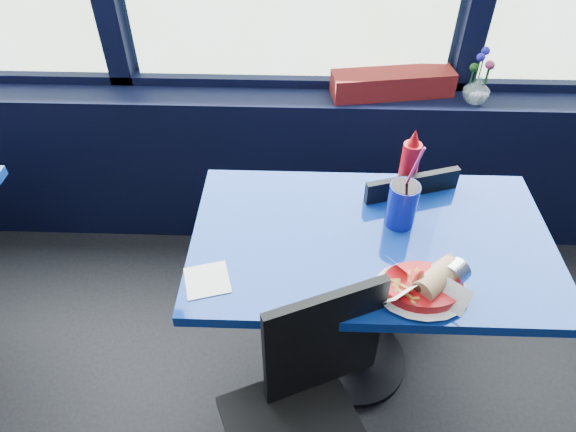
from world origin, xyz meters
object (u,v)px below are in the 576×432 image
object	(u,v)px
chair_near_back	(404,229)
ketchup_bottle	(410,163)
flower_vase	(478,86)
near_table	(366,273)
chair_near_front	(307,400)
planter_box	(393,83)
food_basket	(424,286)
soda_cup	(402,204)

from	to	relation	value
chair_near_back	ketchup_bottle	world-z (taller)	ketchup_bottle
flower_vase	near_table	bearing A→B (deg)	-122.07
chair_near_back	flower_vase	xyz separation A→B (m)	(0.32, 0.49, 0.40)
near_table	ketchup_bottle	bearing A→B (deg)	61.95
chair_near_front	flower_vase	xyz separation A→B (m)	(0.72, 1.27, 0.37)
chair_near_front	planter_box	xyz separation A→B (m)	(0.36, 1.32, 0.35)
chair_near_front	food_basket	size ratio (longest dim) A/B	2.88
near_table	planter_box	bearing A→B (deg)	79.91
soda_cup	chair_near_back	bearing A→B (deg)	69.63
chair_near_front	food_basket	bearing A→B (deg)	9.95
food_basket	ketchup_bottle	world-z (taller)	ketchup_bottle
chair_near_back	food_basket	world-z (taller)	food_basket
near_table	chair_near_front	world-z (taller)	chair_near_front
chair_near_front	chair_near_back	size ratio (longest dim) A/B	1.04
chair_near_back	planter_box	distance (m)	0.66
chair_near_front	planter_box	world-z (taller)	planter_box
near_table	ketchup_bottle	xyz separation A→B (m)	(0.15, 0.28, 0.29)
chair_near_back	ketchup_bottle	size ratio (longest dim) A/B	3.38
near_table	food_basket	xyz separation A→B (m)	(0.13, -0.23, 0.22)
food_basket	near_table	bearing A→B (deg)	100.32
chair_near_front	soda_cup	size ratio (longest dim) A/B	2.57
chair_near_back	flower_vase	size ratio (longest dim) A/B	3.41
chair_near_back	food_basket	distance (m)	0.64
food_basket	flower_vase	bearing A→B (deg)	50.91
chair_near_back	food_basket	size ratio (longest dim) A/B	2.76
chair_near_front	food_basket	xyz separation A→B (m)	(0.34, 0.22, 0.28)
near_table	soda_cup	bearing A→B (deg)	37.84
soda_cup	near_table	bearing A→B (deg)	-142.16
soda_cup	flower_vase	bearing A→B (deg)	60.81
chair_near_back	soda_cup	distance (m)	0.45
planter_box	soda_cup	distance (m)	0.80
near_table	ketchup_bottle	distance (m)	0.43
flower_vase	ketchup_bottle	world-z (taller)	flower_vase
chair_near_back	soda_cup	world-z (taller)	soda_cup
chair_near_front	chair_near_back	world-z (taller)	chair_near_front
planter_box	flower_vase	bearing A→B (deg)	-17.80
near_table	chair_near_back	distance (m)	0.39
near_table	chair_near_front	xyz separation A→B (m)	(-0.21, -0.45, -0.07)
ketchup_bottle	near_table	bearing A→B (deg)	-118.05
planter_box	ketchup_bottle	world-z (taller)	ketchup_bottle
chair_near_front	food_basket	world-z (taller)	chair_near_front
chair_near_front	planter_box	bearing A→B (deg)	51.19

